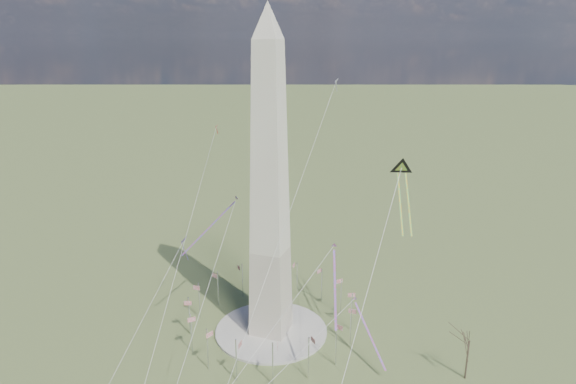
% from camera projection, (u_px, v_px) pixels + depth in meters
% --- Properties ---
extents(ground, '(2000.00, 2000.00, 0.00)m').
position_uv_depth(ground, '(271.00, 332.00, 165.87)').
color(ground, '#47592C').
rests_on(ground, ground).
extents(plaza, '(36.00, 36.00, 0.80)m').
position_uv_depth(plaza, '(271.00, 331.00, 165.76)').
color(plaza, '#A9A59A').
rests_on(plaza, ground).
extents(washington_monument, '(15.56, 15.56, 100.00)m').
position_uv_depth(washington_monument, '(270.00, 190.00, 151.86)').
color(washington_monument, '#AE9F92').
rests_on(washington_monument, plaza).
extents(flagpole_ring, '(54.40, 54.40, 13.00)m').
position_uv_depth(flagpole_ring, '(271.00, 312.00, 163.75)').
color(flagpole_ring, silver).
rests_on(flagpole_ring, ground).
extents(tree_near, '(10.15, 10.15, 17.76)m').
position_uv_depth(tree_near, '(470.00, 339.00, 139.73)').
color(tree_near, '#443B29').
rests_on(tree_near, ground).
extents(kite_delta_black, '(10.34, 21.35, 17.38)m').
position_uv_depth(kite_delta_black, '(402.00, 172.00, 148.96)').
color(kite_delta_black, black).
rests_on(kite_delta_black, ground).
extents(kite_diamond_purple, '(2.11, 3.06, 9.28)m').
position_uv_depth(kite_diamond_purple, '(184.00, 243.00, 174.33)').
color(kite_diamond_purple, navy).
rests_on(kite_diamond_purple, ground).
extents(kite_streamer_left, '(7.78, 21.74, 15.34)m').
position_uv_depth(kite_streamer_left, '(335.00, 273.00, 142.06)').
color(kite_streamer_left, red).
rests_on(kite_streamer_left, ground).
extents(kite_streamer_mid, '(11.24, 19.48, 14.71)m').
position_uv_depth(kite_streamer_mid, '(218.00, 218.00, 159.54)').
color(kite_streamer_mid, red).
rests_on(kite_streamer_mid, ground).
extents(kite_streamer_right, '(13.72, 15.61, 13.46)m').
position_uv_depth(kite_streamer_right, '(365.00, 324.00, 150.75)').
color(kite_streamer_right, red).
rests_on(kite_streamer_right, ground).
extents(kite_small_red, '(1.16, 1.49, 3.86)m').
position_uv_depth(kite_small_red, '(217.00, 127.00, 187.82)').
color(kite_small_red, red).
rests_on(kite_small_red, ground).
extents(kite_small_white, '(1.65, 1.66, 4.78)m').
position_uv_depth(kite_small_white, '(337.00, 82.00, 186.17)').
color(kite_small_white, silver).
rests_on(kite_small_white, ground).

